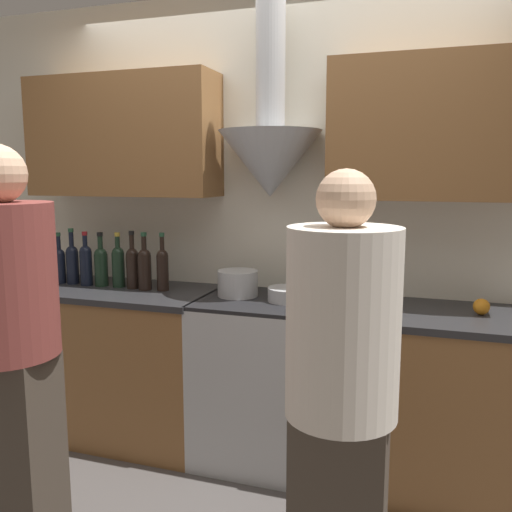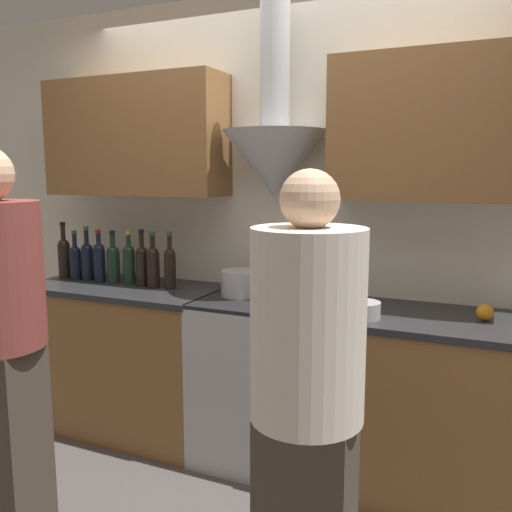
{
  "view_description": "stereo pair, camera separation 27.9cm",
  "coord_description": "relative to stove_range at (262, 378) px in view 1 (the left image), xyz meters",
  "views": [
    {
      "loc": [
        0.87,
        -2.38,
        1.58
      ],
      "look_at": [
        0.0,
        0.24,
        1.16
      ],
      "focal_mm": 38.0,
      "sensor_mm": 36.0,
      "label": 1
    },
    {
      "loc": [
        1.13,
        -2.28,
        1.58
      ],
      "look_at": [
        0.0,
        0.24,
        1.16
      ],
      "focal_mm": 38.0,
      "sensor_mm": 36.0,
      "label": 2
    }
  ],
  "objects": [
    {
      "name": "mixing_bowl",
      "position": [
        0.15,
        -0.0,
        0.49
      ],
      "size": [
        0.22,
        0.22,
        0.07
      ],
      "color": "#B7BABC",
      "rests_on": "stove_range"
    },
    {
      "name": "stove_range",
      "position": [
        0.0,
        0.0,
        0.0
      ],
      "size": [
        0.67,
        0.6,
        0.91
      ],
      "color": "#B7BABC",
      "rests_on": "ground_plane"
    },
    {
      "name": "orange_fruit",
      "position": [
        1.1,
        0.02,
        0.49
      ],
      "size": [
        0.08,
        0.08,
        0.08
      ],
      "color": "orange",
      "rests_on": "counter_right"
    },
    {
      "name": "wine_bottle_4",
      "position": [
        -1.02,
        0.02,
        0.58
      ],
      "size": [
        0.08,
        0.08,
        0.33
      ],
      "color": "black",
      "rests_on": "counter_left"
    },
    {
      "name": "wall_back",
      "position": [
        -0.03,
        0.27,
        1.0
      ],
      "size": [
        8.4,
        0.57,
        2.6
      ],
      "color": "silver",
      "rests_on": "ground_plane"
    },
    {
      "name": "saucepan",
      "position": [
        0.58,
        -0.16,
        0.49
      ],
      "size": [
        0.17,
        0.17,
        0.08
      ],
      "color": "#B7BABC",
      "rests_on": "counter_right"
    },
    {
      "name": "wine_bottle_3",
      "position": [
        -1.12,
        0.01,
        0.59
      ],
      "size": [
        0.07,
        0.07,
        0.33
      ],
      "color": "black",
      "rests_on": "counter_left"
    },
    {
      "name": "stock_pot",
      "position": [
        -0.15,
        0.03,
        0.52
      ],
      "size": [
        0.22,
        0.22,
        0.14
      ],
      "color": "#B7BABC",
      "rests_on": "stove_range"
    },
    {
      "name": "wine_bottle_8",
      "position": [
        -0.61,
        0.03,
        0.59
      ],
      "size": [
        0.07,
        0.07,
        0.34
      ],
      "color": "black",
      "rests_on": "counter_left"
    },
    {
      "name": "person_foreground_left",
      "position": [
        -0.56,
        -1.24,
        0.47
      ],
      "size": [
        0.37,
        0.37,
        1.68
      ],
      "color": "#473D33",
      "rests_on": "ground_plane"
    },
    {
      "name": "wine_bottle_2",
      "position": [
        -1.23,
        0.03,
        0.59
      ],
      "size": [
        0.08,
        0.08,
        0.34
      ],
      "color": "black",
      "rests_on": "counter_left"
    },
    {
      "name": "wine_bottle_5",
      "position": [
        -0.91,
        0.03,
        0.59
      ],
      "size": [
        0.07,
        0.07,
        0.33
      ],
      "color": "black",
      "rests_on": "counter_left"
    },
    {
      "name": "wine_bottle_1",
      "position": [
        -1.32,
        0.02,
        0.58
      ],
      "size": [
        0.07,
        0.07,
        0.31
      ],
      "color": "black",
      "rests_on": "counter_left"
    },
    {
      "name": "counter_left",
      "position": [
        -0.92,
        -0.0,
        -0.0
      ],
      "size": [
        1.19,
        0.62,
        0.91
      ],
      "color": "brown",
      "rests_on": "ground_plane"
    },
    {
      "name": "person_foreground_right",
      "position": [
        0.61,
        -1.06,
        0.41
      ],
      "size": [
        0.36,
        0.36,
        1.6
      ],
      "color": "#473D33",
      "rests_on": "ground_plane"
    },
    {
      "name": "wine_bottle_0",
      "position": [
        -1.42,
        0.03,
        0.6
      ],
      "size": [
        0.08,
        0.08,
        0.36
      ],
      "color": "black",
      "rests_on": "counter_left"
    },
    {
      "name": "counter_right",
      "position": [
        0.84,
        -0.0,
        -0.0
      ],
      "size": [
        1.03,
        0.62,
        0.91
      ],
      "color": "brown",
      "rests_on": "ground_plane"
    },
    {
      "name": "wine_bottle_7",
      "position": [
        -0.72,
        0.01,
        0.59
      ],
      "size": [
        0.08,
        0.08,
        0.34
      ],
      "color": "black",
      "rests_on": "counter_left"
    },
    {
      "name": "wine_bottle_6",
      "position": [
        -0.81,
        0.02,
        0.59
      ],
      "size": [
        0.07,
        0.07,
        0.34
      ],
      "color": "black",
      "rests_on": "counter_left"
    },
    {
      "name": "ground_plane",
      "position": [
        0.0,
        -0.34,
        -0.46
      ],
      "size": [
        12.0,
        12.0,
        0.0
      ],
      "primitive_type": "plane",
      "color": "#4C4744"
    }
  ]
}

